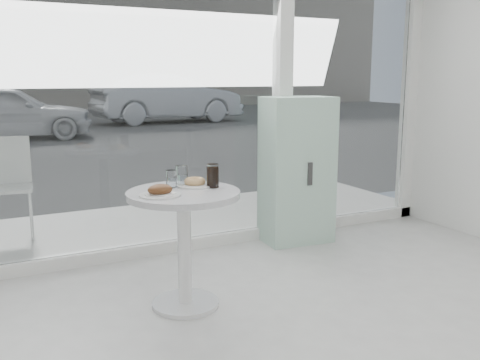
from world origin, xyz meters
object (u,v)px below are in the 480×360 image
cola_glass (213,176)px  patio_chair (9,180)px  plate_fritter (161,191)px  plate_donut (195,183)px  car_silver (168,98)px  car_white (7,112)px  water_tumbler_b (182,177)px  water_tumbler_a (171,180)px  mint_cabinet (297,170)px  main_table (184,225)px

cola_glass → patio_chair: bearing=118.0°
plate_fritter → plate_donut: 0.34m
car_silver → plate_fritter: size_ratio=18.77×
plate_donut → cola_glass: cola_glass is taller
car_white → patio_chair: bearing=-177.4°
water_tumbler_b → car_white: bearing=91.8°
car_silver → plate_donut: size_ratio=19.68×
water_tumbler_a → cola_glass: cola_glass is taller
mint_cabinet → main_table: bearing=-143.1°
water_tumbler_a → plate_donut: bearing=-11.8°
car_white → water_tumbler_b: (0.34, -10.58, 0.18)m
car_silver → water_tumbler_b: bearing=156.9°
plate_fritter → water_tumbler_b: water_tumbler_b is taller
main_table → water_tumbler_b: 0.33m
car_silver → water_tumbler_a: car_silver is taller
car_silver → cola_glass: size_ratio=31.03×
water_tumbler_b → cola_glass: bearing=-43.6°
mint_cabinet → car_silver: bearing=80.7°
patio_chair → cola_glass: 2.35m
car_silver → plate_donut: bearing=157.3°
cola_glass → main_table: bearing=-173.3°
mint_cabinet → water_tumbler_a: size_ratio=11.38×
main_table → plate_donut: size_ratio=3.19×
plate_donut → water_tumbler_b: size_ratio=1.81×
plate_fritter → water_tumbler_b: (0.23, 0.24, 0.03)m
mint_cabinet → plate_donut: (-1.30, -0.77, 0.14)m
plate_fritter → main_table: bearing=20.2°
car_silver → cola_glass: 14.24m
mint_cabinet → patio_chair: (-2.31, 1.21, -0.10)m
plate_donut → car_silver: bearing=71.1°
water_tumbler_b → main_table: bearing=-108.3°
car_white → car_silver: 5.72m
car_white → plate_donut: 10.65m
main_table → water_tumbler_a: bearing=100.7°
water_tumbler_a → cola_glass: bearing=-25.6°
cola_glass → car_silver: bearing=71.6°
mint_cabinet → water_tumbler_b: mint_cabinet is taller
main_table → cola_glass: size_ratio=5.02×
plate_fritter → plate_donut: (0.30, 0.17, -0.01)m
water_tumbler_b → patio_chair: bearing=116.1°
car_silver → plate_fritter: (-4.89, -13.59, 0.01)m
plate_donut → water_tumbler_a: size_ratio=2.10×
car_white → water_tumbler_b: size_ratio=28.74×
patio_chair → plate_fritter: size_ratio=3.52×
plate_fritter → plate_donut: size_ratio=1.05×
car_white → plate_fritter: 10.82m
main_table → patio_chair: patio_chair is taller
mint_cabinet → plate_donut: 1.52m
mint_cabinet → water_tumbler_a: mint_cabinet is taller
mint_cabinet → plate_donut: bearing=-144.2°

